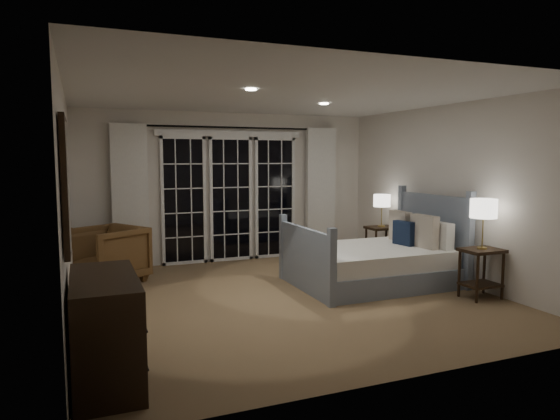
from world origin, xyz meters
name	(u,v)px	position (x,y,z in m)	size (l,w,h in m)	color
floor	(287,297)	(0.00, 0.00, 0.00)	(5.00, 5.00, 0.00)	#8E714C
ceiling	(287,95)	(0.00, 0.00, 2.50)	(5.00, 5.00, 0.00)	silver
wall_left	(67,206)	(-2.50, 0.00, 1.25)	(0.02, 5.00, 2.50)	silver
wall_right	(449,193)	(2.50, 0.00, 1.25)	(0.02, 5.00, 2.50)	silver
wall_back	(230,187)	(0.00, 2.50, 1.25)	(5.00, 0.02, 2.50)	silver
wall_front	(413,223)	(0.00, -2.50, 1.25)	(5.00, 0.02, 2.50)	silver
french_doors	(231,197)	(0.00, 2.46, 1.09)	(2.50, 0.04, 2.20)	black
curtain_rod	(231,127)	(0.00, 2.40, 2.25)	(0.03, 0.03, 3.50)	black
curtain_left	(130,197)	(-1.65, 2.38, 1.15)	(0.55, 0.10, 2.25)	silver
curtain_right	(320,191)	(1.65, 2.38, 1.15)	(0.55, 0.10, 2.25)	silver
downlight_a	(324,104)	(0.80, 0.60, 2.49)	(0.12, 0.12, 0.01)	white
downlight_b	(251,89)	(-0.60, -0.40, 2.49)	(0.12, 0.12, 0.01)	white
bed	(376,261)	(1.42, 0.19, 0.31)	(2.10, 1.50, 1.22)	gray
nightstand_left	(481,266)	(2.23, -0.93, 0.41)	(0.48, 0.38, 0.62)	black
nightstand_right	(381,239)	(2.26, 1.33, 0.40)	(0.47, 0.38, 0.61)	black
lamp_left	(484,209)	(2.23, -0.93, 1.12)	(0.32, 0.32, 0.62)	#B19447
lamp_right	(382,201)	(2.26, 1.33, 1.04)	(0.28, 0.28, 0.54)	#B19447
armchair	(108,255)	(-2.05, 1.60, 0.40)	(0.86, 0.88, 0.80)	brown
dresser	(105,329)	(-2.23, -1.63, 0.42)	(0.50, 1.18, 0.84)	black
mirror	(66,185)	(-2.47, -1.63, 1.55)	(0.05, 0.85, 1.00)	black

